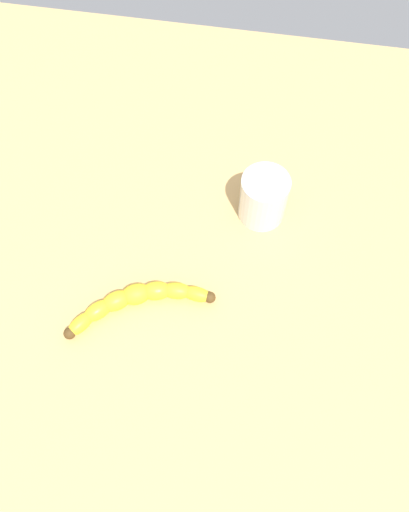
% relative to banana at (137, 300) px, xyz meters
% --- Properties ---
extents(wooden_tabletop, '(1.20, 1.20, 0.03)m').
position_rel_banana_xyz_m(wooden_tabletop, '(-0.04, -0.04, -0.03)').
color(wooden_tabletop, tan).
rests_on(wooden_tabletop, ground).
extents(banana, '(0.21, 0.12, 0.03)m').
position_rel_banana_xyz_m(banana, '(0.00, 0.00, 0.00)').
color(banana, yellow).
rests_on(banana, wooden_tabletop).
extents(smoothie_glass, '(0.08, 0.08, 0.09)m').
position_rel_banana_xyz_m(smoothie_glass, '(-0.17, -0.20, 0.03)').
color(smoothie_glass, silver).
rests_on(smoothie_glass, wooden_tabletop).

